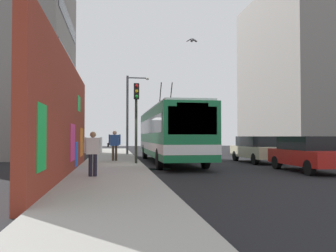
% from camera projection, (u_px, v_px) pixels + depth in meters
% --- Properties ---
extents(ground_plane, '(80.00, 80.00, 0.00)m').
position_uv_depth(ground_plane, '(143.00, 167.00, 18.07)').
color(ground_plane, black).
extents(sidewalk_slab, '(48.00, 3.20, 0.15)m').
position_uv_depth(sidewalk_slab, '(112.00, 166.00, 17.83)').
color(sidewalk_slab, '#9E9B93').
rests_on(sidewalk_slab, ground_plane).
extents(graffiti_wall, '(13.59, 0.32, 4.56)m').
position_uv_depth(graffiti_wall, '(66.00, 118.00, 13.48)').
color(graffiti_wall, maroon).
rests_on(graffiti_wall, ground_plane).
extents(building_far_left, '(11.71, 8.08, 14.67)m').
position_uv_depth(building_far_left, '(15.00, 63.00, 27.25)').
color(building_far_left, gray).
rests_on(building_far_left, ground_plane).
extents(building_far_right, '(13.80, 8.96, 15.52)m').
position_uv_depth(building_far_right, '(305.00, 73.00, 34.16)').
color(building_far_right, gray).
rests_on(building_far_right, ground_plane).
extents(city_bus, '(12.39, 2.56, 5.03)m').
position_uv_depth(city_bus, '(170.00, 133.00, 20.97)').
color(city_bus, '#19723F').
rests_on(city_bus, ground_plane).
extents(parked_car_red, '(4.33, 1.74, 1.58)m').
position_uv_depth(parked_car_red, '(307.00, 153.00, 15.57)').
color(parked_car_red, '#B21E19').
rests_on(parked_car_red, ground_plane).
extents(parked_car_champagne, '(4.71, 1.74, 1.58)m').
position_uv_depth(parked_car_champagne, '(256.00, 149.00, 21.10)').
color(parked_car_champagne, '#C6B793').
rests_on(parked_car_champagne, ground_plane).
extents(pedestrian_midblock, '(0.24, 0.77, 1.76)m').
position_uv_depth(pedestrian_midblock, '(114.00, 143.00, 20.58)').
color(pedestrian_midblock, '#3F3326').
rests_on(pedestrian_midblock, sidewalk_slab).
extents(pedestrian_near_wall, '(0.22, 0.65, 1.60)m').
position_uv_depth(pedestrian_near_wall, '(93.00, 150.00, 12.48)').
color(pedestrian_near_wall, '#1E1E2D').
rests_on(pedestrian_near_wall, sidewalk_slab).
extents(traffic_light, '(0.49, 0.28, 4.27)m').
position_uv_depth(traffic_light, '(136.00, 109.00, 18.54)').
color(traffic_light, '#2D382D').
rests_on(traffic_light, sidewalk_slab).
extents(street_lamp, '(0.44, 1.83, 6.31)m').
position_uv_depth(street_lamp, '(130.00, 109.00, 28.02)').
color(street_lamp, '#4C4C51').
rests_on(street_lamp, sidewalk_slab).
extents(flying_pigeons, '(0.32, 0.53, 0.17)m').
position_uv_depth(flying_pigeons, '(192.00, 41.00, 17.74)').
color(flying_pigeons, slate).
extents(curbside_puddle, '(1.28, 1.28, 0.00)m').
position_uv_depth(curbside_puddle, '(158.00, 169.00, 16.80)').
color(curbside_puddle, black).
rests_on(curbside_puddle, ground_plane).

